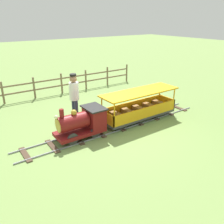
{
  "coord_description": "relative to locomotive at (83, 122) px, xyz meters",
  "views": [
    {
      "loc": [
        -5.31,
        3.81,
        3.22
      ],
      "look_at": [
        0.0,
        0.13,
        0.55
      ],
      "focal_mm": 37.16,
      "sensor_mm": 36.0,
      "label": 1
    }
  ],
  "objects": [
    {
      "name": "fence_section",
      "position": [
        4.25,
        -1.2,
        0.0
      ],
      "size": [
        0.08,
        7.48,
        0.9
      ],
      "color": "#756047",
      "rests_on": "ground_plane"
    },
    {
      "name": "locomotive",
      "position": [
        0.0,
        0.0,
        0.0
      ],
      "size": [
        0.73,
        1.45,
        0.96
      ],
      "color": "maroon",
      "rests_on": "ground_plane"
    },
    {
      "name": "track",
      "position": [
        0.0,
        -1.2,
        -0.46
      ],
      "size": [
        0.77,
        6.4,
        0.04
      ],
      "color": "gray",
      "rests_on": "ground_plane"
    },
    {
      "name": "passenger_car",
      "position": [
        0.0,
        -2.1,
        -0.06
      ],
      "size": [
        0.83,
        2.7,
        0.97
      ],
      "color": "#3F3F3F",
      "rests_on": "ground_plane"
    },
    {
      "name": "ground_plane",
      "position": [
        0.0,
        -1.13,
        -0.48
      ],
      "size": [
        60.0,
        60.0,
        0.0
      ],
      "primitive_type": "plane",
      "color": "#75934C"
    },
    {
      "name": "conductor_person",
      "position": [
        1.03,
        -0.27,
        0.47
      ],
      "size": [
        0.3,
        0.3,
        1.62
      ],
      "color": "#282D47",
      "rests_on": "ground_plane"
    }
  ]
}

